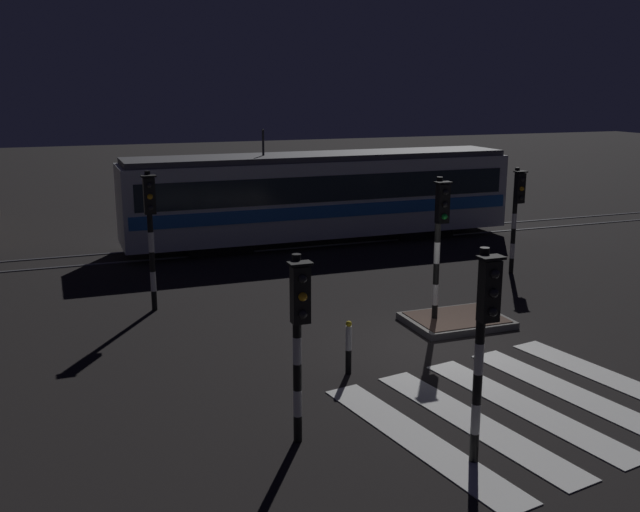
# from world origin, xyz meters

# --- Properties ---
(ground_plane) EXTENTS (120.00, 120.00, 0.00)m
(ground_plane) POSITION_xyz_m (0.00, 0.00, 0.00)
(ground_plane) COLOR black
(rail_near) EXTENTS (80.00, 0.12, 0.03)m
(rail_near) POSITION_xyz_m (0.00, 10.36, 0.01)
(rail_near) COLOR #59595E
(rail_near) RESTS_ON ground
(rail_far) EXTENTS (80.00, 0.12, 0.03)m
(rail_far) POSITION_xyz_m (0.00, 11.79, 0.01)
(rail_far) COLOR #59595E
(rail_far) RESTS_ON ground
(crosswalk_zebra) EXTENTS (6.24, 5.58, 0.02)m
(crosswalk_zebra) POSITION_xyz_m (0.00, -3.39, 0.01)
(crosswalk_zebra) COLOR silver
(crosswalk_zebra) RESTS_ON ground
(traffic_island) EXTENTS (2.37, 1.78, 0.18)m
(traffic_island) POSITION_xyz_m (1.30, 1.11, 0.09)
(traffic_island) COLOR slate
(traffic_island) RESTS_ON ground
(traffic_light_corner_far_left) EXTENTS (0.36, 0.42, 3.59)m
(traffic_light_corner_far_left) POSITION_xyz_m (-5.39, 4.71, 2.37)
(traffic_light_corner_far_left) COLOR black
(traffic_light_corner_far_left) RESTS_ON ground
(traffic_light_kerb_mid_left) EXTENTS (0.36, 0.42, 3.38)m
(traffic_light_kerb_mid_left) POSITION_xyz_m (-1.90, -4.81, 2.23)
(traffic_light_kerb_mid_left) COLOR black
(traffic_light_kerb_mid_left) RESTS_ON ground
(traffic_light_median_centre) EXTENTS (0.36, 0.42, 3.58)m
(traffic_light_median_centre) POSITION_xyz_m (0.76, 1.13, 2.36)
(traffic_light_median_centre) COLOR black
(traffic_light_median_centre) RESTS_ON ground
(traffic_light_corner_near_left) EXTENTS (0.36, 0.42, 3.12)m
(traffic_light_corner_near_left) POSITION_xyz_m (-4.21, -3.23, 2.06)
(traffic_light_corner_near_left) COLOR black
(traffic_light_corner_near_left) RESTS_ON ground
(traffic_light_corner_far_right) EXTENTS (0.36, 0.42, 3.25)m
(traffic_light_corner_far_right) POSITION_xyz_m (5.45, 4.69, 2.14)
(traffic_light_corner_far_right) COLOR black
(traffic_light_corner_far_right) RESTS_ON ground
(tram) EXTENTS (14.42, 2.58, 4.15)m
(tram) POSITION_xyz_m (1.54, 11.07, 1.74)
(tram) COLOR silver
(tram) RESTS_ON ground
(bollard_island_edge) EXTENTS (0.12, 0.12, 1.11)m
(bollard_island_edge) POSITION_xyz_m (-2.35, -0.83, 0.56)
(bollard_island_edge) COLOR black
(bollard_island_edge) RESTS_ON ground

